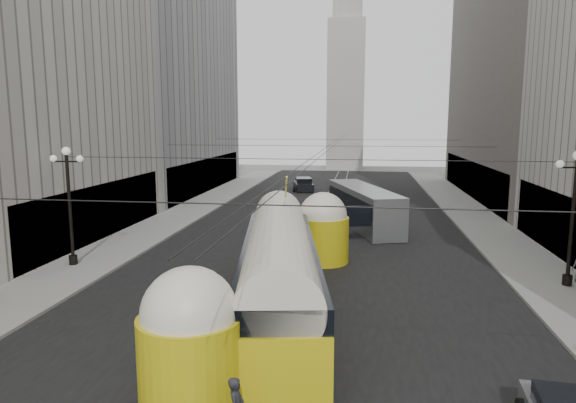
% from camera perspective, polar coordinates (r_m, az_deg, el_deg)
% --- Properties ---
extents(road, '(20.00, 85.00, 0.02)m').
position_cam_1_polar(road, '(40.46, 4.05, -2.30)').
color(road, black).
rests_on(road, ground).
extents(sidewalk_left, '(4.00, 72.00, 0.15)m').
position_cam_1_polar(sidewalk_left, '(46.23, -10.63, -0.93)').
color(sidewalk_left, gray).
rests_on(sidewalk_left, ground).
extents(sidewalk_right, '(4.00, 72.00, 0.15)m').
position_cam_1_polar(sidewalk_right, '(44.74, 19.91, -1.64)').
color(sidewalk_right, gray).
rests_on(sidewalk_right, ground).
extents(rail_left, '(0.12, 85.00, 0.04)m').
position_cam_1_polar(rail_left, '(40.52, 2.99, -2.28)').
color(rail_left, gray).
rests_on(rail_left, ground).
extents(rail_right, '(0.12, 85.00, 0.04)m').
position_cam_1_polar(rail_right, '(40.42, 5.11, -2.33)').
color(rail_right, gray).
rests_on(rail_right, ground).
extents(building_left_far, '(12.60, 28.60, 28.60)m').
position_cam_1_polar(building_left_far, '(59.98, -14.72, 14.80)').
color(building_left_far, '#999999').
rests_on(building_left_far, ground).
extents(building_right_far, '(12.60, 32.60, 32.60)m').
position_cam_1_polar(building_right_far, '(58.33, 26.36, 16.35)').
color(building_right_far, '#514C47').
rests_on(building_right_far, ground).
extents(distant_tower, '(6.00, 6.00, 31.36)m').
position_cam_1_polar(distant_tower, '(87.43, 6.50, 13.52)').
color(distant_tower, '#B2AFA8').
rests_on(distant_tower, ground).
extents(lamppost_left_mid, '(1.86, 0.44, 6.37)m').
position_cam_1_polar(lamppost_left_mid, '(29.74, -23.14, 0.25)').
color(lamppost_left_mid, black).
rests_on(lamppost_left_mid, sidewalk_left).
extents(lamppost_right_mid, '(1.86, 0.44, 6.37)m').
position_cam_1_polar(lamppost_right_mid, '(27.25, 29.12, -0.89)').
color(lamppost_right_mid, black).
rests_on(lamppost_right_mid, sidewalk_right).
extents(catenary, '(25.00, 72.00, 0.23)m').
position_cam_1_polar(catenary, '(38.73, 4.21, 5.97)').
color(catenary, black).
rests_on(catenary, ground).
extents(streetcar, '(5.39, 18.15, 4.02)m').
position_cam_1_polar(streetcar, '(21.52, -1.00, -6.96)').
color(streetcar, gold).
rests_on(streetcar, ground).
extents(city_bus, '(5.83, 12.00, 2.94)m').
position_cam_1_polar(city_bus, '(38.96, 8.36, -0.41)').
color(city_bus, gray).
rests_on(city_bus, ground).
extents(sedan_white_far, '(1.96, 4.19, 1.29)m').
position_cam_1_polar(sedan_white_far, '(51.87, 6.98, 0.79)').
color(sedan_white_far, silver).
rests_on(sedan_white_far, ground).
extents(sedan_dark_far, '(2.88, 4.95, 1.47)m').
position_cam_1_polar(sedan_dark_far, '(58.83, 1.73, 1.88)').
color(sedan_dark_far, black).
rests_on(sedan_dark_far, ground).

